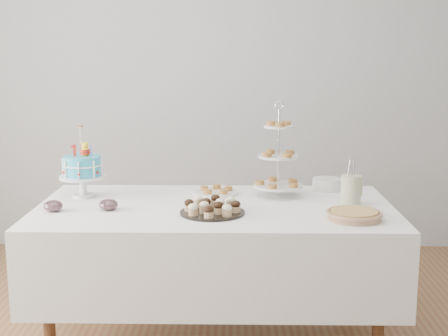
{
  "coord_description": "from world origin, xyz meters",
  "views": [
    {
      "loc": [
        0.1,
        -2.97,
        1.6
      ],
      "look_at": [
        0.05,
        0.3,
        0.98
      ],
      "focal_mm": 50.0,
      "sensor_mm": 36.0,
      "label": 1
    }
  ],
  "objects_px": {
    "pastry_plate": "(216,191)",
    "table": "(215,246)",
    "jam_bowl_a": "(53,206)",
    "tiered_stand": "(279,157)",
    "pie": "(354,214)",
    "birthday_cake": "(83,178)",
    "jam_bowl_b": "(108,205)",
    "plate_stack": "(327,184)",
    "utensil_pitcher": "(351,189)",
    "cupcake_tray": "(212,207)"
  },
  "relations": [
    {
      "from": "pastry_plate",
      "to": "jam_bowl_b",
      "type": "bearing_deg",
      "value": -144.95
    },
    {
      "from": "pastry_plate",
      "to": "jam_bowl_b",
      "type": "distance_m",
      "value": 0.68
    },
    {
      "from": "pie",
      "to": "pastry_plate",
      "type": "relative_size",
      "value": 1.08
    },
    {
      "from": "pastry_plate",
      "to": "table",
      "type": "bearing_deg",
      "value": -89.68
    },
    {
      "from": "plate_stack",
      "to": "utensil_pitcher",
      "type": "distance_m",
      "value": 0.38
    },
    {
      "from": "jam_bowl_a",
      "to": "utensil_pitcher",
      "type": "height_order",
      "value": "utensil_pitcher"
    },
    {
      "from": "pastry_plate",
      "to": "birthday_cake",
      "type": "bearing_deg",
      "value": -172.67
    },
    {
      "from": "cupcake_tray",
      "to": "utensil_pitcher",
      "type": "relative_size",
      "value": 1.36
    },
    {
      "from": "pie",
      "to": "tiered_stand",
      "type": "relative_size",
      "value": 0.51
    },
    {
      "from": "plate_stack",
      "to": "utensil_pitcher",
      "type": "xyz_separation_m",
      "value": [
        0.07,
        -0.37,
        0.05
      ]
    },
    {
      "from": "cupcake_tray",
      "to": "tiered_stand",
      "type": "xyz_separation_m",
      "value": [
        0.36,
        0.4,
        0.19
      ]
    },
    {
      "from": "jam_bowl_a",
      "to": "jam_bowl_b",
      "type": "xyz_separation_m",
      "value": [
        0.28,
        0.03,
        -0.0
      ]
    },
    {
      "from": "jam_bowl_b",
      "to": "tiered_stand",
      "type": "bearing_deg",
      "value": 20.17
    },
    {
      "from": "jam_bowl_b",
      "to": "jam_bowl_a",
      "type": "bearing_deg",
      "value": -173.92
    },
    {
      "from": "birthday_cake",
      "to": "plate_stack",
      "type": "height_order",
      "value": "birthday_cake"
    },
    {
      "from": "table",
      "to": "pie",
      "type": "distance_m",
      "value": 0.79
    },
    {
      "from": "plate_stack",
      "to": "pastry_plate",
      "type": "distance_m",
      "value": 0.68
    },
    {
      "from": "cupcake_tray",
      "to": "tiered_stand",
      "type": "bearing_deg",
      "value": 47.54
    },
    {
      "from": "pastry_plate",
      "to": "utensil_pitcher",
      "type": "xyz_separation_m",
      "value": [
        0.74,
        -0.25,
        0.07
      ]
    },
    {
      "from": "cupcake_tray",
      "to": "jam_bowl_b",
      "type": "bearing_deg",
      "value": 173.42
    },
    {
      "from": "birthday_cake",
      "to": "utensil_pitcher",
      "type": "bearing_deg",
      "value": -8.85
    },
    {
      "from": "birthday_cake",
      "to": "tiered_stand",
      "type": "bearing_deg",
      "value": -0.64
    },
    {
      "from": "plate_stack",
      "to": "jam_bowl_a",
      "type": "xyz_separation_m",
      "value": [
        -1.5,
        -0.53,
        -0.01
      ]
    },
    {
      "from": "pie",
      "to": "pastry_plate",
      "type": "bearing_deg",
      "value": 141.76
    },
    {
      "from": "pie",
      "to": "tiered_stand",
      "type": "xyz_separation_m",
      "value": [
        -0.34,
        0.5,
        0.2
      ]
    },
    {
      "from": "birthday_cake",
      "to": "jam_bowl_b",
      "type": "distance_m",
      "value": 0.36
    },
    {
      "from": "table",
      "to": "jam_bowl_b",
      "type": "distance_m",
      "value": 0.62
    },
    {
      "from": "jam_bowl_a",
      "to": "pie",
      "type": "bearing_deg",
      "value": -4.94
    },
    {
      "from": "cupcake_tray",
      "to": "jam_bowl_b",
      "type": "xyz_separation_m",
      "value": [
        -0.55,
        0.06,
        -0.01
      ]
    },
    {
      "from": "birthday_cake",
      "to": "utensil_pitcher",
      "type": "relative_size",
      "value": 1.65
    },
    {
      "from": "jam_bowl_a",
      "to": "jam_bowl_b",
      "type": "relative_size",
      "value": 1.0
    },
    {
      "from": "tiered_stand",
      "to": "jam_bowl_b",
      "type": "relative_size",
      "value": 5.46
    },
    {
      "from": "utensil_pitcher",
      "to": "pie",
      "type": "bearing_deg",
      "value": -91.16
    },
    {
      "from": "table",
      "to": "pie",
      "type": "relative_size",
      "value": 6.86
    },
    {
      "from": "table",
      "to": "pie",
      "type": "xyz_separation_m",
      "value": [
        0.7,
        -0.27,
        0.25
      ]
    },
    {
      "from": "utensil_pitcher",
      "to": "jam_bowl_a",
      "type": "bearing_deg",
      "value": -168.15
    },
    {
      "from": "table",
      "to": "jam_bowl_a",
      "type": "distance_m",
      "value": 0.89
    },
    {
      "from": "tiered_stand",
      "to": "plate_stack",
      "type": "height_order",
      "value": "tiered_stand"
    },
    {
      "from": "tiered_stand",
      "to": "pastry_plate",
      "type": "xyz_separation_m",
      "value": [
        -0.36,
        0.05,
        -0.21
      ]
    },
    {
      "from": "tiered_stand",
      "to": "utensil_pitcher",
      "type": "xyz_separation_m",
      "value": [
        0.38,
        -0.2,
        -0.14
      ]
    },
    {
      "from": "birthday_cake",
      "to": "pastry_plate",
      "type": "bearing_deg",
      "value": 4.47
    },
    {
      "from": "birthday_cake",
      "to": "cupcake_tray",
      "type": "distance_m",
      "value": 0.83
    },
    {
      "from": "table",
      "to": "jam_bowl_a",
      "type": "xyz_separation_m",
      "value": [
        -0.84,
        -0.13,
        0.26
      ]
    },
    {
      "from": "tiered_stand",
      "to": "pastry_plate",
      "type": "relative_size",
      "value": 2.12
    },
    {
      "from": "plate_stack",
      "to": "cupcake_tray",
      "type": "bearing_deg",
      "value": -139.97
    },
    {
      "from": "plate_stack",
      "to": "jam_bowl_a",
      "type": "bearing_deg",
      "value": -160.52
    },
    {
      "from": "cupcake_tray",
      "to": "utensil_pitcher",
      "type": "xyz_separation_m",
      "value": [
        0.75,
        0.2,
        0.05
      ]
    },
    {
      "from": "table",
      "to": "cupcake_tray",
      "type": "relative_size",
      "value": 5.73
    },
    {
      "from": "table",
      "to": "plate_stack",
      "type": "xyz_separation_m",
      "value": [
        0.66,
        0.4,
        0.26
      ]
    },
    {
      "from": "table",
      "to": "tiered_stand",
      "type": "relative_size",
      "value": 3.51
    }
  ]
}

